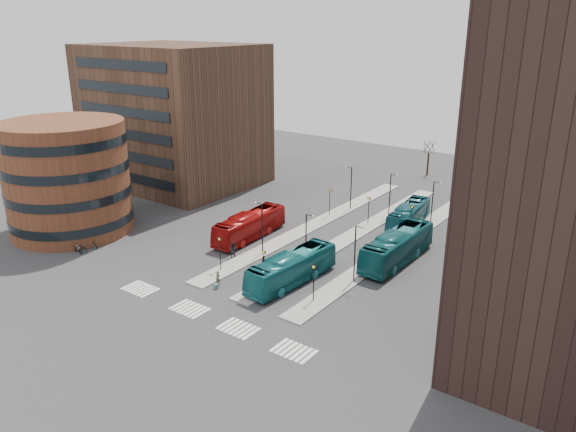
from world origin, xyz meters
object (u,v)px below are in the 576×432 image
Objects in this scene: commuter_b at (263,263)px; bicycle_far at (93,244)px; suitcase at (216,286)px; red_bus at (250,225)px; teal_bus_c at (397,247)px; teal_bus_d at (482,198)px; traveller at (218,278)px; commuter_a at (233,250)px; bicycle_mid at (78,249)px; teal_bus_b at (409,215)px; teal_bus_a at (292,268)px; bicycle_near at (82,248)px; commuter_c at (289,270)px.

bicycle_far is (-20.12, -7.19, -0.27)m from commuter_b.
red_bus is (-6.14, 12.71, 1.38)m from suitcase.
teal_bus_c is 24.21m from teal_bus_d.
red_bus reaches higher than bicycle_far.
commuter_b is (1.36, 5.73, 0.03)m from traveller.
commuter_a is at bearing 66.38° from commuter_b.
bicycle_mid is 0.97× the size of bicycle_far.
commuter_a is 1.01× the size of bicycle_mid.
teal_bus_b is (14.07, 15.39, -0.13)m from red_bus.
teal_bus_a is 4.57m from commuter_b.
suitcase is at bearing 152.92° from commuter_b.
red_bus is at bearing -85.67° from commuter_a.
commuter_b reaches higher than bicycle_mid.
bicycle_near is (-18.76, -2.96, -0.30)m from traveller.
commuter_c is at bearing -64.27° from bicycle_far.
suitcase is at bearing -76.76° from bicycle_mid.
teal_bus_b reaches higher than commuter_b.
teal_bus_a is at bearing -67.29° from bicycle_far.
bicycle_mid is (-23.43, -9.36, -0.21)m from commuter_c.
teal_bus_c reaches higher than teal_bus_a.
commuter_b is 22.13m from bicycle_mid.
red_bus is at bearing -48.71° from bicycle_near.
teal_bus_d is 6.35× the size of bicycle_mid.
red_bus reaches higher than suitcase.
commuter_c is (4.27, 6.64, 0.51)m from suitcase.
suitcase is 0.04× the size of red_bus.
commuter_b is (-6.97, -21.61, -0.73)m from teal_bus_b.
suitcase is 14.18m from red_bus.
teal_bus_d is 54.07m from bicycle_near.
teal_bus_d is at bearing -134.36° from commuter_a.
commuter_b is at bearing -135.80° from teal_bus_c.
suitcase is 0.27× the size of bicycle_far.
suitcase is at bearing -91.01° from bicycle_near.
teal_bus_c reaches higher than bicycle_mid.
red_bus reaches higher than commuter_a.
commuter_c is at bearing -105.82° from teal_bus_b.
red_bus is 18.73m from bicycle_far.
teal_bus_b is at bearing -136.57° from commuter_a.
teal_bus_c is (3.79, -11.28, 0.28)m from teal_bus_b.
commuter_a is 1.09× the size of bicycle_near.
bicycle_far is (-18.76, -1.46, -0.24)m from traveller.
teal_bus_d reaches higher than commuter_b.
teal_bus_c is 6.72× the size of bicycle_far.
traveller is (-8.34, -27.35, -0.76)m from teal_bus_b.
red_bus reaches higher than bicycle_mid.
commuter_b is (7.10, -6.23, -0.86)m from red_bus.
commuter_a is at bearing -147.04° from teal_bus_c.
traveller is at bearing -101.00° from teal_bus_d.
teal_bus_c is 36.57m from bicycle_mid.
commuter_b is (-4.40, 0.89, -0.86)m from teal_bus_a.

